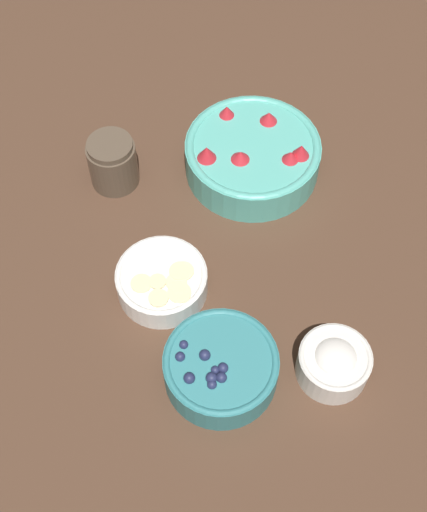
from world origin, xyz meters
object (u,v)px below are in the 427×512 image
Objects in this scene: bowl_blueberries at (221,367)px; jar_chocolate at (113,164)px; bowl_cream at (334,362)px; bowl_bananas at (162,279)px; bowl_strawberries at (253,154)px.

bowl_blueberries is 0.38m from jar_chocolate.
jar_chocolate is (0.37, 0.27, 0.01)m from bowl_cream.
bowl_bananas is 0.27m from bowl_cream.
jar_chocolate is at bearing 35.96° from bowl_cream.
bowl_strawberries is 0.36m from bowl_blueberries.
bowl_cream is at bearing -95.07° from bowl_blueberries.
bowl_bananas is 0.22m from jar_chocolate.
bowl_cream is at bearing -172.23° from bowl_strawberries.
bowl_cream is at bearing -126.77° from bowl_bananas.
bowl_cream is 0.46m from jar_chocolate.
bowl_cream is (-0.16, -0.21, 0.00)m from bowl_bananas.
jar_chocolate is at bearing 18.45° from bowl_blueberries.
bowl_strawberries is at bearing -16.06° from bowl_blueberries.
bowl_strawberries is at bearing -39.04° from bowl_bananas.
jar_chocolate reaches higher than bowl_blueberries.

